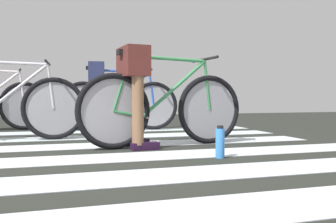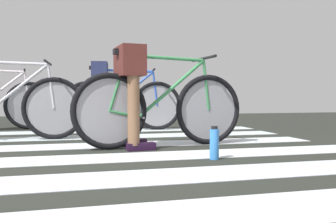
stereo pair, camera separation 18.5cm
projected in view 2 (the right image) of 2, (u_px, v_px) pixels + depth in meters
The scene contains 8 objects.
ground at pixel (78, 164), 2.68m from camera, with size 18.00×14.00×0.02m.
crosswalk_markings at pixel (79, 159), 2.85m from camera, with size 5.42×5.02×0.00m.
bicycle_1_of_4 at pixel (161, 108), 3.52m from camera, with size 1.73×0.52×0.93m.
cyclist_1_of_4 at pixel (130, 83), 3.41m from camera, with size 0.35×0.43×0.96m.
bicycle_2_of_4 at pixel (6, 106), 4.04m from camera, with size 1.74×0.52×0.93m.
bicycle_3_of_4 at pixel (122, 104), 5.28m from camera, with size 1.73×0.52×0.93m.
cyclist_3_of_4 at pixel (100, 87), 5.23m from camera, with size 0.36×0.43×0.99m.
water_bottle at pixel (214, 143), 2.84m from camera, with size 0.07×0.07×0.26m.
Camera 2 is at (-0.01, -2.74, 0.51)m, focal length 38.77 mm.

